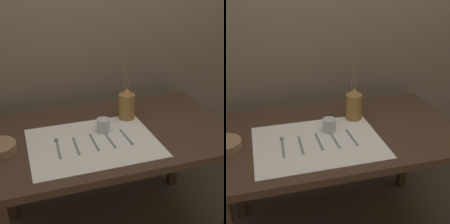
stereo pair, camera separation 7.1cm
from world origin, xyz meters
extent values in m
cube|color=#7A6B56|center=(0.00, 0.53, 1.20)|extent=(7.00, 0.06, 2.40)
cube|color=#422D1E|center=(0.00, 0.00, 0.76)|extent=(1.38, 0.84, 0.04)
cube|color=#422D1E|center=(-0.63, 0.36, 0.37)|extent=(0.06, 0.06, 0.74)
cube|color=#422D1E|center=(0.63, 0.36, 0.37)|extent=(0.06, 0.06, 0.74)
cube|color=white|center=(-0.14, -0.09, 0.78)|extent=(0.68, 0.52, 0.00)
cylinder|color=olive|center=(0.13, 0.13, 0.86)|extent=(0.10, 0.10, 0.16)
cone|color=olive|center=(0.13, 0.13, 0.96)|extent=(0.07, 0.07, 0.04)
cylinder|color=#847056|center=(0.13, 0.14, 1.05)|extent=(0.02, 0.02, 0.13)
cylinder|color=#847056|center=(0.14, 0.14, 1.06)|extent=(0.02, 0.04, 0.15)
cylinder|color=#847056|center=(0.13, 0.13, 1.06)|extent=(0.02, 0.01, 0.16)
cylinder|color=#847056|center=(0.11, 0.12, 1.08)|extent=(0.02, 0.02, 0.19)
cylinder|color=#847056|center=(0.13, 0.14, 1.09)|extent=(0.04, 0.01, 0.22)
cylinder|color=#847056|center=(0.13, 0.13, 1.07)|extent=(0.04, 0.02, 0.18)
cylinder|color=silver|center=(-0.06, 0.01, 0.82)|extent=(0.08, 0.08, 0.08)
cube|color=gray|center=(-0.33, -0.11, 0.79)|extent=(0.02, 0.18, 0.00)
sphere|color=gray|center=(-0.33, -0.02, 0.79)|extent=(0.02, 0.02, 0.02)
cube|color=gray|center=(-0.24, -0.10, 0.79)|extent=(0.02, 0.18, 0.00)
cube|color=gray|center=(-0.14, -0.09, 0.79)|extent=(0.01, 0.18, 0.00)
cube|color=gray|center=(-0.05, -0.10, 0.79)|extent=(0.02, 0.18, 0.00)
sphere|color=gray|center=(-0.06, -0.01, 0.79)|extent=(0.02, 0.02, 0.02)
cube|color=gray|center=(0.04, -0.10, 0.79)|extent=(0.02, 0.18, 0.00)
camera|label=1|loc=(-0.50, -1.49, 1.63)|focal=50.00mm
camera|label=2|loc=(-0.44, -1.51, 1.63)|focal=50.00mm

